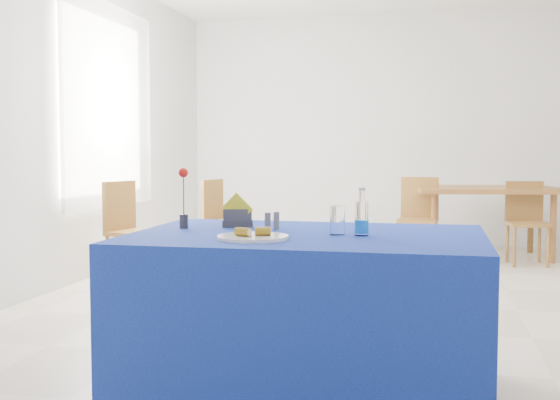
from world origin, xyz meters
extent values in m
plane|color=beige|center=(0.00, 0.00, 0.00)|extent=(7.00, 7.00, 0.00)
plane|color=silver|center=(0.00, 3.50, 1.40)|extent=(5.00, 0.00, 5.00)
plane|color=silver|center=(0.00, -3.50, 1.40)|extent=(5.00, 0.00, 5.00)
plane|color=silver|center=(-2.50, 0.00, 1.40)|extent=(0.00, 7.00, 7.00)
cube|color=white|center=(-2.47, 0.80, 1.55)|extent=(0.04, 1.50, 1.60)
cube|color=white|center=(-2.40, 0.80, 1.55)|extent=(0.04, 1.75, 1.85)
cylinder|color=white|center=(-0.24, -2.30, 0.77)|extent=(0.31, 0.31, 0.01)
cylinder|color=white|center=(0.09, -2.07, 0.82)|extent=(0.07, 0.07, 0.13)
cylinder|color=slate|center=(-0.23, -1.91, 0.80)|extent=(0.03, 0.03, 0.08)
cylinder|color=slate|center=(-0.26, -1.97, 0.80)|extent=(0.03, 0.03, 0.08)
cube|color=navy|center=(-0.05, -2.05, 0.38)|extent=(1.60, 1.10, 0.76)
cylinder|color=white|center=(0.20, -2.07, 0.83)|extent=(0.06, 0.06, 0.15)
cylinder|color=blue|center=(0.20, -2.07, 0.80)|extent=(0.06, 0.06, 0.06)
cylinder|color=white|center=(0.20, -2.07, 0.94)|extent=(0.03, 0.03, 0.05)
cylinder|color=white|center=(0.20, -2.07, 0.97)|extent=(0.03, 0.03, 0.01)
cube|color=#35353A|center=(-0.44, -1.85, 0.78)|extent=(0.16, 0.11, 0.03)
cube|color=#3B3B40|center=(-0.43, -1.87, 0.81)|extent=(0.13, 0.05, 0.09)
cube|color=#3C3C41|center=(-0.45, -1.83, 0.81)|extent=(0.13, 0.05, 0.09)
cube|color=yellow|center=(-0.44, -1.85, 0.85)|extent=(0.16, 0.02, 0.16)
cylinder|color=#28282D|center=(-0.68, -1.97, 0.80)|extent=(0.04, 0.04, 0.07)
cylinder|color=#175C1C|center=(-0.68, -1.97, 0.91)|extent=(0.01, 0.01, 0.22)
sphere|color=red|center=(-0.68, -1.97, 1.03)|extent=(0.05, 0.05, 0.05)
cube|color=brown|center=(1.05, 2.54, 0.73)|extent=(1.66, 1.23, 0.05)
cylinder|color=brown|center=(0.53, 2.09, 0.35)|extent=(0.06, 0.06, 0.71)
cylinder|color=#9A592C|center=(1.71, 2.31, 0.35)|extent=(0.06, 0.06, 0.71)
cylinder|color=olive|center=(0.40, 2.78, 0.35)|extent=(0.06, 0.06, 0.71)
cylinder|color=olive|center=(1.58, 3.00, 0.35)|extent=(0.06, 0.06, 0.71)
cylinder|color=olive|center=(0.18, 1.91, 0.21)|extent=(0.03, 0.03, 0.42)
cylinder|color=olive|center=(0.51, 1.88, 0.21)|extent=(0.03, 0.03, 0.42)
cylinder|color=olive|center=(0.21, 2.24, 0.21)|extent=(0.03, 0.03, 0.42)
cylinder|color=olive|center=(0.54, 2.21, 0.21)|extent=(0.03, 0.03, 0.42)
cube|color=olive|center=(0.36, 2.06, 0.43)|extent=(0.42, 0.42, 0.04)
cube|color=olive|center=(0.37, 2.24, 0.66)|extent=(0.39, 0.07, 0.42)
cylinder|color=olive|center=(1.30, 1.94, 0.20)|extent=(0.03, 0.03, 0.40)
cylinder|color=olive|center=(1.61, 1.98, 0.20)|extent=(0.03, 0.03, 0.40)
cylinder|color=olive|center=(1.26, 2.26, 0.20)|extent=(0.03, 0.03, 0.40)
cylinder|color=olive|center=(1.58, 2.29, 0.20)|extent=(0.03, 0.03, 0.40)
cube|color=olive|center=(1.44, 2.12, 0.41)|extent=(0.41, 0.41, 0.04)
cube|color=olive|center=(1.42, 2.29, 0.63)|extent=(0.37, 0.08, 0.41)
cylinder|color=olive|center=(-1.87, 0.18, 0.21)|extent=(0.03, 0.03, 0.42)
cylinder|color=olive|center=(-1.77, 0.50, 0.21)|extent=(0.03, 0.03, 0.42)
cylinder|color=olive|center=(-2.19, 0.27, 0.21)|extent=(0.03, 0.03, 0.42)
cylinder|color=olive|center=(-2.10, 0.59, 0.21)|extent=(0.03, 0.03, 0.42)
cube|color=olive|center=(-1.98, 0.39, 0.43)|extent=(0.48, 0.48, 0.04)
cube|color=olive|center=(-2.15, 0.43, 0.66)|extent=(0.14, 0.39, 0.43)
cylinder|color=olive|center=(-1.40, 1.38, 0.20)|extent=(0.03, 0.03, 0.41)
cylinder|color=olive|center=(-1.33, 1.69, 0.20)|extent=(0.03, 0.03, 0.41)
cylinder|color=olive|center=(-1.72, 1.45, 0.20)|extent=(0.03, 0.03, 0.41)
cylinder|color=olive|center=(-1.64, 1.77, 0.20)|extent=(0.03, 0.03, 0.41)
cube|color=olive|center=(-1.52, 1.57, 0.42)|extent=(0.46, 0.46, 0.04)
cube|color=olive|center=(-1.69, 1.61, 0.64)|extent=(0.12, 0.38, 0.41)
cylinder|color=gold|center=(-0.28, -2.33, 0.79)|extent=(0.08, 0.06, 0.04)
cylinder|color=beige|center=(-0.25, -2.34, 0.79)|extent=(0.01, 0.03, 0.03)
cylinder|color=gold|center=(-0.20, -2.29, 0.79)|extent=(0.07, 0.06, 0.04)
cylinder|color=beige|center=(-0.17, -2.28, 0.79)|extent=(0.01, 0.03, 0.03)
camera|label=1|loc=(0.51, -5.20, 1.14)|focal=45.00mm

